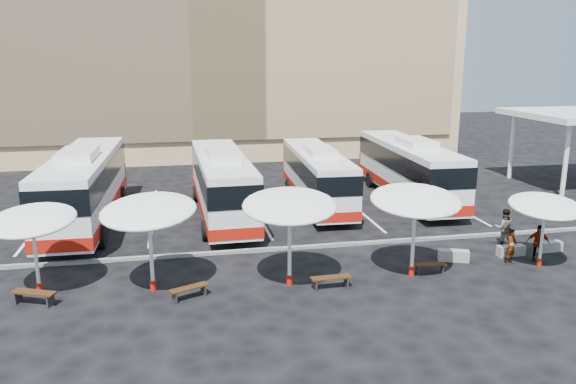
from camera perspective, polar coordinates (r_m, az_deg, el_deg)
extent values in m
plane|color=black|center=(26.23, -0.86, -6.30)|extent=(120.00, 120.00, 0.00)
cube|color=tan|center=(56.53, -7.09, 17.18)|extent=(42.00, 18.00, 25.00)
cube|color=tan|center=(47.45, -6.18, 17.28)|extent=(40.00, 0.30, 20.00)
cylinder|color=white|center=(40.21, 26.38, 2.86)|extent=(0.30, 0.30, 4.80)
cylinder|color=white|center=(45.04, 21.79, 4.33)|extent=(0.30, 0.30, 4.80)
cube|color=black|center=(26.67, -1.06, -5.79)|extent=(34.00, 0.25, 0.15)
cube|color=white|center=(34.31, -23.61, -2.63)|extent=(0.15, 12.00, 0.01)
cube|color=white|center=(33.51, -13.55, -2.22)|extent=(0.15, 12.00, 0.01)
cube|color=white|center=(33.77, -3.33, -1.73)|extent=(0.15, 12.00, 0.01)
cube|color=white|center=(35.06, 6.43, -1.21)|extent=(0.15, 12.00, 0.01)
cube|color=white|center=(37.29, 15.25, -0.71)|extent=(0.15, 12.00, 0.01)
cube|color=white|center=(32.32, -19.95, 0.68)|extent=(3.13, 13.31, 3.31)
cube|color=black|center=(32.19, -20.05, 1.83)|extent=(3.20, 13.38, 1.21)
cube|color=#AE170C|center=(32.60, -19.78, -1.40)|extent=(3.20, 13.38, 0.61)
cube|color=#AE170C|center=(38.88, -18.21, 1.66)|extent=(2.83, 0.30, 1.54)
cube|color=white|center=(30.91, -20.58, 3.61)|extent=(1.86, 3.36, 0.44)
cylinder|color=black|center=(36.63, -20.85, -0.51)|extent=(0.42, 1.11, 1.10)
cylinder|color=black|center=(36.18, -16.57, -0.34)|extent=(0.42, 1.11, 1.10)
cylinder|color=black|center=(28.86, -23.88, -4.48)|extent=(0.42, 1.11, 1.10)
cylinder|color=black|center=(28.29, -18.45, -4.35)|extent=(0.42, 1.11, 1.10)
cube|color=white|center=(31.92, -6.73, 0.99)|extent=(2.84, 12.38, 3.08)
cube|color=black|center=(31.79, -6.76, 2.08)|extent=(2.90, 12.45, 1.13)
cube|color=#AE170C|center=(32.19, -6.67, -0.97)|extent=(2.90, 12.45, 0.57)
cube|color=#AE170C|center=(38.09, -7.67, 1.85)|extent=(2.63, 0.26, 1.44)
cube|color=white|center=(30.58, -6.62, 3.77)|extent=(1.71, 3.12, 0.41)
cylinder|color=black|center=(35.66, -9.32, -0.21)|extent=(0.38, 1.04, 1.03)
cylinder|color=black|center=(35.88, -5.22, 0.01)|extent=(0.38, 1.04, 1.03)
cylinder|color=black|center=(28.25, -8.36, -3.88)|extent=(0.38, 1.04, 1.03)
cylinder|color=black|center=(28.53, -3.21, -3.57)|extent=(0.38, 1.04, 1.03)
cube|color=white|center=(34.39, 2.95, 1.75)|extent=(2.85, 11.55, 2.87)
cube|color=black|center=(34.27, 2.96, 2.69)|extent=(2.91, 11.61, 1.05)
cube|color=#AE170C|center=(34.62, 2.93, 0.05)|extent=(2.91, 11.61, 0.53)
cube|color=#AE170C|center=(40.04, 1.25, 2.43)|extent=(2.45, 0.29, 1.34)
cube|color=white|center=(33.17, 3.33, 4.16)|extent=(1.64, 2.93, 0.38)
cylinder|color=black|center=(37.68, 0.10, 0.67)|extent=(0.37, 0.97, 0.96)
cylinder|color=black|center=(38.12, 3.65, 0.80)|extent=(0.37, 0.97, 0.96)
cylinder|color=black|center=(30.85, 2.21, -2.29)|extent=(0.37, 0.97, 0.96)
cylinder|color=black|center=(31.39, 6.49, -2.09)|extent=(0.37, 0.97, 0.96)
cube|color=white|center=(36.42, 12.14, 2.42)|extent=(3.05, 12.64, 3.14)
cube|color=black|center=(36.30, 12.19, 3.39)|extent=(3.11, 12.71, 1.15)
cube|color=#AE170C|center=(36.65, 12.05, 0.65)|extent=(3.11, 12.71, 0.58)
cube|color=#AE170C|center=(42.36, 9.02, 3.03)|extent=(2.69, 0.30, 1.47)
cube|color=white|center=(35.16, 12.90, 4.93)|extent=(1.78, 3.20, 0.42)
cylinder|color=black|center=(39.67, 8.36, 1.25)|extent=(0.40, 1.06, 1.05)
cylinder|color=black|center=(40.53, 11.89, 1.37)|extent=(0.40, 1.06, 1.05)
cylinder|color=black|center=(32.50, 12.51, -1.70)|extent=(0.40, 1.06, 1.05)
cylinder|color=black|center=(33.55, 16.67, -1.48)|extent=(0.40, 1.06, 1.05)
cylinder|color=white|center=(23.73, -24.24, -6.06)|extent=(0.16, 0.16, 2.89)
cylinder|color=#AE170C|center=(24.16, -23.94, -8.86)|extent=(0.25, 0.25, 0.38)
ellipsoid|color=white|center=(23.30, -24.59, -2.60)|extent=(3.91, 3.94, 0.99)
cylinder|color=white|center=(22.39, -13.74, -5.93)|extent=(0.19, 0.19, 3.21)
cylinder|color=#AE170C|center=(22.88, -13.54, -9.21)|extent=(0.30, 0.30, 0.43)
ellipsoid|color=white|center=(21.90, -13.99, -1.85)|extent=(4.66, 4.68, 1.10)
cylinder|color=white|center=(22.25, 0.16, -5.56)|extent=(0.17, 0.17, 3.27)
cylinder|color=#AE170C|center=(22.76, 0.16, -8.93)|extent=(0.27, 0.27, 0.44)
ellipsoid|color=white|center=(21.75, 0.16, -1.36)|extent=(4.24, 4.28, 1.12)
cylinder|color=white|center=(23.74, 12.61, -4.71)|extent=(0.17, 0.17, 3.23)
cylinder|color=#AE170C|center=(24.21, 12.44, -7.85)|extent=(0.26, 0.26, 0.43)
ellipsoid|color=white|center=(23.27, 12.82, -0.80)|extent=(4.08, 4.12, 1.11)
cylinder|color=white|center=(26.69, 24.41, -4.18)|extent=(0.14, 0.14, 2.69)
cylinder|color=#AE170C|center=(27.04, 24.16, -6.53)|extent=(0.23, 0.23, 0.36)
ellipsoid|color=white|center=(26.32, 24.70, -1.29)|extent=(3.51, 3.54, 0.92)
cube|color=black|center=(23.00, -24.43, -9.27)|extent=(1.71, 1.07, 0.07)
cube|color=black|center=(23.48, -25.71, -9.62)|extent=(0.23, 0.42, 0.45)
cube|color=black|center=(22.72, -22.99, -10.11)|extent=(0.23, 0.42, 0.45)
cube|color=black|center=(21.83, -10.03, -9.56)|extent=(1.53, 0.98, 0.06)
cube|color=black|center=(21.70, -11.46, -10.44)|extent=(0.21, 0.37, 0.40)
cube|color=black|center=(22.16, -8.58, -9.79)|extent=(0.21, 0.37, 0.40)
cube|color=black|center=(22.42, 4.39, -8.65)|extent=(1.62, 0.49, 0.06)
cube|color=black|center=(22.34, 2.78, -9.40)|extent=(0.08, 0.41, 0.43)
cube|color=black|center=(22.71, 5.95, -9.07)|extent=(0.08, 0.41, 0.43)
cube|color=black|center=(24.66, 14.23, -7.13)|extent=(1.37, 0.51, 0.05)
cube|color=black|center=(24.57, 13.01, -7.65)|extent=(0.09, 0.34, 0.36)
cube|color=black|center=(24.90, 15.37, -7.50)|extent=(0.09, 0.34, 0.36)
cube|color=gray|center=(26.36, 16.45, -6.21)|extent=(1.41, 0.88, 0.50)
cube|color=gray|center=(27.90, 21.70, -5.55)|extent=(1.29, 0.46, 0.48)
cube|color=gray|center=(29.19, 24.97, -5.05)|extent=(1.26, 0.47, 0.47)
imported|color=black|center=(26.70, 21.73, -5.15)|extent=(0.69, 0.61, 1.59)
imported|color=black|center=(28.83, 21.12, -3.42)|extent=(1.08, 0.94, 1.89)
imported|color=black|center=(27.47, 24.05, -4.76)|extent=(1.05, 0.88, 1.68)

